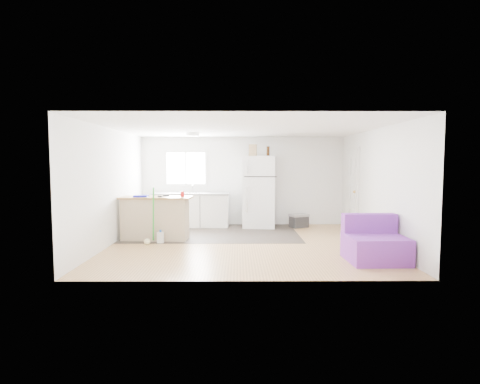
# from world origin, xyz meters

# --- Properties ---
(room) EXTENTS (5.51, 5.01, 2.41)m
(room) POSITION_xyz_m (0.00, 0.00, 1.20)
(room) COLOR #A07243
(room) RESTS_ON ground
(vinyl_zone) EXTENTS (4.05, 2.50, 0.00)m
(vinyl_zone) POSITION_xyz_m (-0.73, 1.25, 0.00)
(vinyl_zone) COLOR #2D2622
(vinyl_zone) RESTS_ON floor
(window) EXTENTS (1.18, 0.06, 0.98)m
(window) POSITION_xyz_m (-1.55, 2.49, 1.55)
(window) COLOR white
(window) RESTS_ON back_wall
(interior_door) EXTENTS (0.11, 0.92, 2.10)m
(interior_door) POSITION_xyz_m (2.72, 1.55, 1.02)
(interior_door) COLOR white
(interior_door) RESTS_ON right_wall
(ceiling_fixture) EXTENTS (0.30, 0.30, 0.07)m
(ceiling_fixture) POSITION_xyz_m (-1.20, 1.20, 2.36)
(ceiling_fixture) COLOR white
(ceiling_fixture) RESTS_ON ceiling
(kitchen_cabinets) EXTENTS (2.03, 0.69, 1.18)m
(kitchen_cabinets) POSITION_xyz_m (-1.36, 2.19, 0.46)
(kitchen_cabinets) COLOR white
(kitchen_cabinets) RESTS_ON floor
(peninsula) EXTENTS (1.58, 0.68, 0.95)m
(peninsula) POSITION_xyz_m (-1.95, 0.46, 0.48)
(peninsula) COLOR tan
(peninsula) RESTS_ON floor
(refrigerator) EXTENTS (0.90, 0.86, 1.87)m
(refrigerator) POSITION_xyz_m (0.43, 2.09, 0.94)
(refrigerator) COLOR white
(refrigerator) RESTS_ON floor
(cooler) EXTENTS (0.55, 0.48, 0.35)m
(cooler) POSITION_xyz_m (1.47, 2.01, 0.18)
(cooler) COLOR #2B2B2D
(cooler) RESTS_ON floor
(purple_seat) EXTENTS (0.97, 0.92, 0.78)m
(purple_seat) POSITION_xyz_m (2.23, -1.38, 0.29)
(purple_seat) COLOR purple
(purple_seat) RESTS_ON floor
(cleaner_jug) EXTENTS (0.14, 0.10, 0.28)m
(cleaner_jug) POSITION_xyz_m (-1.77, 0.08, 0.12)
(cleaner_jug) COLOR white
(cleaner_jug) RESTS_ON floor
(mop) EXTENTS (0.24, 0.33, 1.20)m
(mop) POSITION_xyz_m (-1.98, -0.03, 0.23)
(mop) COLOR green
(mop) RESTS_ON floor
(red_cup) EXTENTS (0.10, 0.10, 0.12)m
(red_cup) POSITION_xyz_m (-1.35, 0.44, 1.01)
(red_cup) COLOR red
(red_cup) RESTS_ON peninsula
(blue_tray) EXTENTS (0.30, 0.23, 0.04)m
(blue_tray) POSITION_xyz_m (-2.25, 0.40, 0.97)
(blue_tray) COLOR #1414BD
(blue_tray) RESTS_ON peninsula
(tool_a) EXTENTS (0.15, 0.08, 0.03)m
(tool_a) POSITION_xyz_m (-1.73, 0.53, 0.97)
(tool_a) COLOR black
(tool_a) RESTS_ON peninsula
(tool_b) EXTENTS (0.11, 0.08, 0.03)m
(tool_b) POSITION_xyz_m (-1.83, 0.37, 0.97)
(tool_b) COLOR black
(tool_b) RESTS_ON peninsula
(cardboard_box) EXTENTS (0.21, 0.13, 0.30)m
(cardboard_box) POSITION_xyz_m (0.25, 2.01, 2.02)
(cardboard_box) COLOR tan
(cardboard_box) RESTS_ON refrigerator
(bottle_left) EXTENTS (0.09, 0.09, 0.25)m
(bottle_left) POSITION_xyz_m (0.65, 2.04, 2.00)
(bottle_left) COLOR #331B09
(bottle_left) RESTS_ON refrigerator
(bottle_right) EXTENTS (0.08, 0.08, 0.25)m
(bottle_right) POSITION_xyz_m (0.66, 2.04, 2.00)
(bottle_right) COLOR #331B09
(bottle_right) RESTS_ON refrigerator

